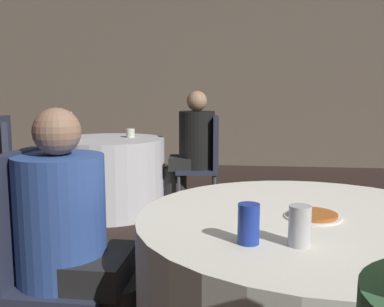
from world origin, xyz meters
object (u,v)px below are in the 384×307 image
(person_black_shirt, at_px, (190,151))
(chair_far_southwest, at_px, (9,168))
(chair_far_east, at_px, (207,156))
(soda_can_silver, at_px, (300,226))
(person_blue_shirt, at_px, (78,247))
(pizza_plate_near, at_px, (313,215))
(chair_far_west, at_px, (11,156))
(bottle_far, at_px, (68,126))
(table_far, at_px, (110,175))
(chair_near_west, at_px, (39,250))
(soda_can_blue, at_px, (249,224))

(person_black_shirt, bearing_deg, chair_far_southwest, 113.72)
(chair_far_east, distance_m, soda_can_silver, 2.94)
(person_blue_shirt, bearing_deg, pizza_plate_near, 89.37)
(chair_far_west, xyz_separation_m, person_black_shirt, (1.76, 0.20, 0.05))
(person_black_shirt, height_order, person_blue_shirt, person_black_shirt)
(chair_far_southwest, xyz_separation_m, bottle_far, (0.30, 0.55, 0.31))
(table_far, height_order, chair_near_west, chair_near_west)
(person_black_shirt, bearing_deg, pizza_plate_near, -169.24)
(chair_near_west, height_order, pizza_plate_near, chair_near_west)
(chair_far_west, height_order, person_blue_shirt, person_blue_shirt)
(chair_far_east, distance_m, person_blue_shirt, 2.59)
(chair_far_southwest, height_order, chair_far_east, same)
(chair_far_east, relative_size, pizza_plate_near, 4.69)
(chair_far_southwest, bearing_deg, table_far, 90.00)
(chair_far_west, xyz_separation_m, pizza_plate_near, (2.50, -2.38, 0.18))
(chair_near_west, distance_m, chair_far_southwest, 2.08)
(table_far, relative_size, soda_can_blue, 8.93)
(chair_far_west, xyz_separation_m, soda_can_blue, (2.26, -2.67, 0.24))
(chair_far_southwest, bearing_deg, pizza_plate_near, 2.16)
(chair_far_east, distance_m, pizza_plate_near, 2.66)
(chair_near_west, height_order, chair_far_west, same)
(table_far, distance_m, chair_near_west, 2.53)
(chair_far_southwest, xyz_separation_m, soda_can_blue, (1.94, -2.07, 0.24))
(chair_far_southwest, bearing_deg, soda_can_blue, -5.45)
(chair_far_east, bearing_deg, chair_near_west, 164.11)
(person_black_shirt, xyz_separation_m, soda_can_silver, (0.66, -2.87, 0.18))
(chair_far_east, xyz_separation_m, person_black_shirt, (-0.16, -0.01, 0.05))
(chair_far_west, bearing_deg, chair_near_west, 24.04)
(pizza_plate_near, distance_m, soda_can_silver, 0.31)
(chair_far_west, xyz_separation_m, chair_far_east, (1.92, 0.21, 0.00))
(person_black_shirt, height_order, soda_can_blue, person_black_shirt)
(chair_far_southwest, distance_m, pizza_plate_near, 2.82)
(chair_far_west, bearing_deg, pizza_plate_near, 39.07)
(pizza_plate_near, xyz_separation_m, bottle_far, (-1.88, 2.33, 0.13))
(pizza_plate_near, distance_m, soda_can_blue, 0.38)
(person_blue_shirt, height_order, soda_can_blue, person_blue_shirt)
(table_far, relative_size, bottle_far, 4.08)
(chair_near_west, distance_m, soda_can_blue, 0.91)
(table_far, height_order, bottle_far, bottle_far)
(person_black_shirt, bearing_deg, person_blue_shirt, 171.24)
(chair_near_west, xyz_separation_m, pizza_plate_near, (1.06, -0.02, 0.18))
(table_far, height_order, chair_far_west, chair_far_west)
(bottle_far, bearing_deg, soda_can_blue, -57.90)
(chair_far_southwest, height_order, soda_can_blue, chair_far_southwest)
(chair_far_southwest, distance_m, soda_can_silver, 2.96)
(pizza_plate_near, relative_size, soda_can_blue, 1.66)
(pizza_plate_near, bearing_deg, chair_far_southwest, 140.79)
(table_far, bearing_deg, chair_near_west, -79.02)
(chair_far_west, bearing_deg, soda_can_silver, 34.70)
(table_far, bearing_deg, chair_far_east, 5.34)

